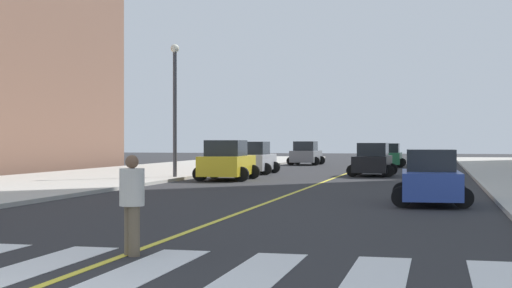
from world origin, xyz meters
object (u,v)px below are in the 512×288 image
street_lamp (175,98)px  car_gray_sixth (306,154)px  car_green_second (389,156)px  car_silver_third (254,159)px  car_yellow_fourth (227,161)px  car_black_nearest (373,160)px  car_blue_fifth (431,179)px  pedestrian_crossing (132,200)px

street_lamp → car_gray_sixth: bearing=83.8°
street_lamp → car_green_second: bearing=65.8°
car_green_second → car_gray_sixth: 7.64m
car_silver_third → street_lamp: size_ratio=0.64×
car_silver_third → car_yellow_fourth: 7.25m
car_silver_third → car_yellow_fourth: (0.36, -7.24, 0.04)m
car_black_nearest → car_gray_sixth: size_ratio=0.97×
car_silver_third → car_blue_fifth: 22.51m
pedestrian_crossing → street_lamp: (-7.93, 24.57, 3.24)m
car_yellow_fourth → street_lamp: size_ratio=0.68×
car_black_nearest → car_gray_sixth: (-6.92, 18.05, 0.03)m
car_black_nearest → car_yellow_fourth: (-6.85, -6.34, 0.07)m
car_green_second → street_lamp: street_lamp is taller
car_black_nearest → car_blue_fifth: 19.27m
street_lamp → car_yellow_fourth: bearing=4.1°
car_green_second → car_blue_fifth: size_ratio=1.01×
car_silver_third → pedestrian_crossing: bearing=-81.3°
car_black_nearest → car_blue_fifth: (3.38, -18.97, -0.07)m
car_silver_third → car_blue_fifth: size_ratio=1.11×
car_green_second → car_black_nearest: bearing=90.2°
car_blue_fifth → car_gray_sixth: 38.43m
car_black_nearest → car_green_second: bearing=-88.9°
car_gray_sixth → car_green_second: bearing=-24.0°
car_black_nearest → car_yellow_fourth: 9.34m
car_blue_fifth → street_lamp: size_ratio=0.58×
car_gray_sixth → street_lamp: (-2.66, -24.59, 3.31)m
street_lamp → car_blue_fifth: bearing=-43.8°
car_blue_fifth → car_silver_third: bearing=-64.3°
car_yellow_fourth → car_gray_sixth: (-0.07, 24.39, -0.04)m
car_black_nearest → car_green_second: 14.83m
car_silver_third → car_gray_sixth: car_silver_third is taller
car_blue_fifth → pedestrian_crossing: bearing=65.1°
car_silver_third → car_gray_sixth: bearing=87.9°
car_silver_third → car_yellow_fourth: car_yellow_fourth is taller
car_silver_third → street_lamp: street_lamp is taller
car_silver_third → car_gray_sixth: size_ratio=1.00×
car_green_second → street_lamp: 23.66m
car_gray_sixth → street_lamp: size_ratio=0.64×
car_gray_sixth → street_lamp: street_lamp is taller
car_yellow_fourth → street_lamp: bearing=-178.0°
car_yellow_fourth → pedestrian_crossing: 25.31m
car_gray_sixth → street_lamp: 24.95m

